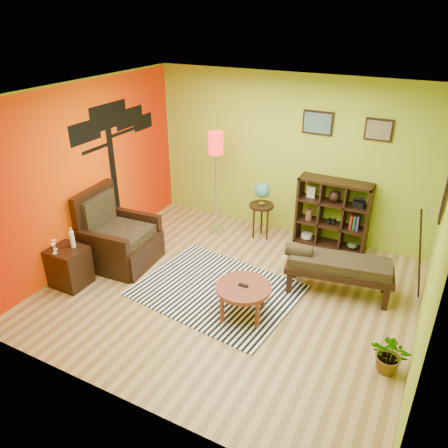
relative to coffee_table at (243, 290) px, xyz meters
The scene contains 11 objects.
ground 0.65m from the coffee_table, 135.65° to the left, with size 5.00×5.00×0.00m, color tan.
room_shell 1.53m from the coffee_table, 140.85° to the left, with size 5.04×4.54×2.82m.
zebra_rug 0.76m from the coffee_table, 151.45° to the left, with size 2.23×1.73×0.01m, color white.
coffee_table is the anchor object (origin of this frame).
armchair 2.38m from the coffee_table, behind, with size 1.08×1.08×1.22m.
side_cabinet 2.63m from the coffee_table, 168.19° to the right, with size 0.51×0.46×0.92m.
floor_lamp 2.69m from the coffee_table, 126.65° to the left, with size 0.28×0.28×1.86m.
globe_table 2.25m from the coffee_table, 107.03° to the left, with size 0.43×0.43×1.04m.
cube_shelf 2.47m from the coffee_table, 77.33° to the left, with size 1.20×0.35×1.20m.
bench 1.44m from the coffee_table, 48.45° to the left, with size 1.56×0.78×0.69m.
potted_plant 1.93m from the coffee_table, ahead, with size 0.43×0.48×0.37m, color #26661E.
Camera 1 is at (2.33, -4.69, 3.76)m, focal length 35.00 mm.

